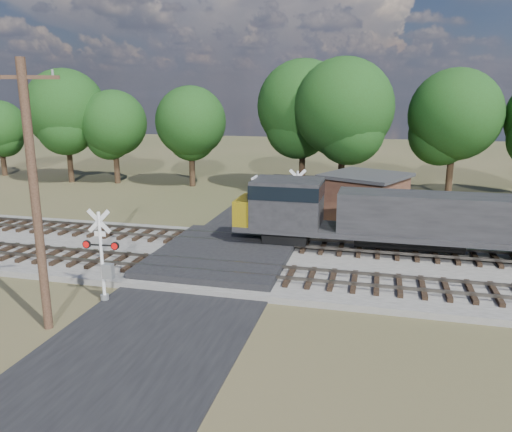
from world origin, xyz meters
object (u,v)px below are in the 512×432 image
(crossing_signal_near, at_px, (104,264))
(equipment_shed, at_px, (365,198))
(crossing_signal_far, at_px, (296,208))
(utility_pole, at_px, (35,193))

(crossing_signal_near, distance_m, equipment_shed, 19.52)
(crossing_signal_far, xyz_separation_m, utility_pole, (-7.03, -15.09, 3.51))
(crossing_signal_far, distance_m, equipment_shed, 5.95)
(crossing_signal_far, relative_size, equipment_shed, 0.63)
(utility_pole, height_order, equipment_shed, utility_pole)
(crossing_signal_near, xyz_separation_m, equipment_shed, (10.30, 16.58, 0.04))
(crossing_signal_far, bearing_deg, crossing_signal_near, 52.92)
(utility_pole, distance_m, equipment_shed, 22.65)
(equipment_shed, bearing_deg, crossing_signal_far, -108.77)
(crossing_signal_near, xyz_separation_m, utility_pole, (-0.83, -2.82, 3.57))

